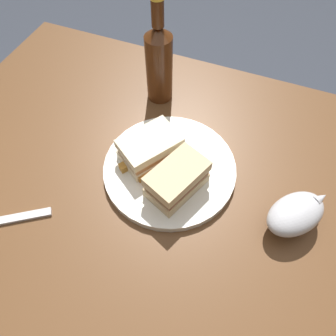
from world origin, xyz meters
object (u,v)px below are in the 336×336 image
at_px(sandwich_half_left, 150,148).
at_px(sandwich_half_right, 177,179).
at_px(gravy_boat, 296,215).
at_px(fork, 3,220).
at_px(plate, 171,169).
at_px(cider_bottle, 159,62).

distance_m(sandwich_half_left, sandwich_half_right, 0.09).
relative_size(gravy_boat, fork, 0.78).
distance_m(gravy_boat, fork, 0.55).
height_order(plate, fork, plate).
bearing_deg(sandwich_half_right, gravy_boat, 3.49).
bearing_deg(plate, sandwich_half_right, -56.34).
height_order(sandwich_half_right, cider_bottle, cider_bottle).
relative_size(sandwich_half_right, cider_bottle, 0.54).
bearing_deg(cider_bottle, plate, -61.77).
height_order(plate, gravy_boat, gravy_boat).
bearing_deg(fork, plate, -172.60).
xyz_separation_m(sandwich_half_left, gravy_boat, (0.30, -0.04, -0.00)).
relative_size(sandwich_half_right, fork, 0.75).
xyz_separation_m(plate, gravy_boat, (0.25, -0.03, 0.03)).
relative_size(sandwich_half_right, gravy_boat, 0.97).
xyz_separation_m(sandwich_half_left, cider_bottle, (-0.06, 0.19, 0.06)).
relative_size(plate, cider_bottle, 1.10).
height_order(cider_bottle, fork, cider_bottle).
bearing_deg(sandwich_half_left, plate, -10.58).
bearing_deg(gravy_boat, sandwich_half_left, 172.75).
distance_m(sandwich_half_left, cider_bottle, 0.21).
bearing_deg(sandwich_half_left, fork, -131.46).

